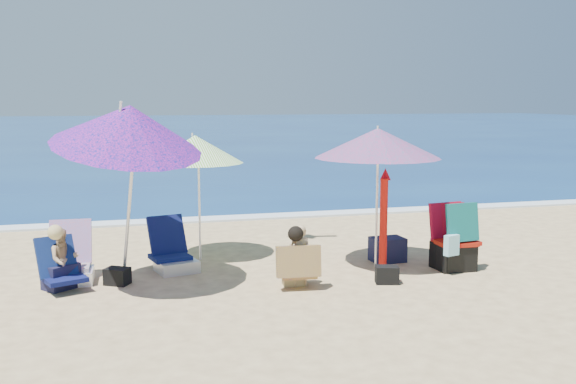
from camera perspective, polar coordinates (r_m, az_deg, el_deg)
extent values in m
plane|color=#D8BC84|center=(7.91, 3.99, -8.84)|extent=(120.00, 120.00, 0.00)
cube|color=navy|center=(52.27, -12.04, 5.41)|extent=(120.00, 80.00, 0.12)
cube|color=white|center=(12.71, -3.38, -2.23)|extent=(120.00, 0.50, 0.04)
cylinder|color=white|center=(8.95, 7.78, -1.00)|extent=(0.04, 0.04, 1.79)
cone|color=#EE1F6B|center=(8.85, 7.85, 4.26)|extent=(1.97, 1.97, 0.40)
cylinder|color=white|center=(8.82, 7.85, 5.42)|extent=(0.03, 0.03, 0.11)
cylinder|color=white|center=(9.41, -7.77, -0.93)|extent=(0.04, 0.04, 1.67)
cone|color=#51B41B|center=(9.38, -8.10, 3.74)|extent=(1.59, 1.59, 0.40)
cylinder|color=white|center=(9.44, -8.36, 4.82)|extent=(0.03, 0.03, 0.11)
cylinder|color=silver|center=(8.26, -13.71, -1.04)|extent=(0.25, 0.51, 2.00)
cone|color=#C01BA4|center=(7.87, -13.79, 5.59)|extent=(2.37, 2.41, 0.93)
cylinder|color=white|center=(7.76, -14.44, 7.22)|extent=(0.06, 0.07, 0.14)
cylinder|color=red|center=(8.85, 8.35, -2.89)|extent=(0.14, 0.14, 1.26)
cone|color=#A20B17|center=(8.84, 8.52, 1.56)|extent=(0.19, 0.19, 0.16)
cube|color=#0D1649|center=(9.03, -10.27, -5.63)|extent=(0.59, 0.54, 0.06)
cube|color=#0B1242|center=(9.15, -10.55, -3.72)|extent=(0.55, 0.40, 0.53)
cube|color=silver|center=(8.94, -9.71, -6.40)|extent=(0.61, 0.57, 0.16)
cube|color=#E67851|center=(8.75, -18.66, -6.31)|extent=(0.54, 0.48, 0.06)
cube|color=#D54B56|center=(8.93, -18.49, -4.14)|extent=(0.53, 0.32, 0.56)
cube|color=white|center=(8.74, -18.46, -7.03)|extent=(0.56, 0.50, 0.17)
cube|color=#A51B0B|center=(9.15, 14.38, -4.28)|extent=(0.51, 0.46, 0.05)
cube|color=#A70B23|center=(9.30, 13.79, -2.48)|extent=(0.51, 0.15, 0.51)
cube|color=black|center=(9.21, 14.29, -5.47)|extent=(0.50, 0.44, 0.36)
cube|color=red|center=(9.17, 14.51, -4.25)|extent=(0.56, 0.51, 0.05)
cube|color=maroon|center=(9.30, 13.67, -2.45)|extent=(0.52, 0.21, 0.51)
cube|color=black|center=(9.23, 14.25, -5.43)|extent=(0.54, 0.49, 0.36)
cube|color=#097656|center=(8.98, 15.01, -2.57)|extent=(0.47, 0.22, 0.52)
cube|color=#8FD8E6|center=(8.82, 14.12, -4.54)|extent=(0.22, 0.15, 0.27)
imported|color=tan|center=(8.08, 1.04, -5.61)|extent=(0.30, 0.21, 0.78)
cube|color=#430F69|center=(8.15, 0.85, -7.17)|extent=(0.47, 0.42, 0.05)
cube|color=#200D60|center=(7.92, 0.92, -6.08)|extent=(0.55, 0.24, 0.40)
sphere|color=black|center=(7.90, 0.67, -3.67)|extent=(0.19, 0.19, 0.19)
imported|color=tan|center=(8.42, -19.04, -5.58)|extent=(0.44, 0.40, 0.75)
cube|color=#0C1246|center=(8.33, -18.92, -7.22)|extent=(0.57, 0.54, 0.05)
cube|color=#0D1D4C|center=(8.44, -19.63, -5.33)|extent=(0.52, 0.41, 0.49)
sphere|color=tan|center=(8.18, -19.69, -3.33)|extent=(0.18, 0.18, 0.18)
cube|color=#171732|center=(8.52, -19.25, -6.98)|extent=(0.48, 0.47, 0.31)
cube|color=black|center=(8.50, -14.71, -7.14)|extent=(0.36, 0.33, 0.21)
cube|color=tan|center=(8.20, 0.47, -7.37)|extent=(0.28, 0.21, 0.23)
cube|color=#191A37|center=(9.47, 8.70, -4.99)|extent=(0.48, 0.37, 0.34)
cube|color=black|center=(8.37, 8.65, -7.17)|extent=(0.33, 0.27, 0.22)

